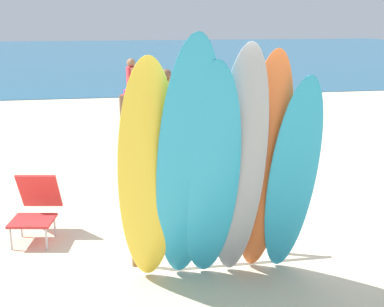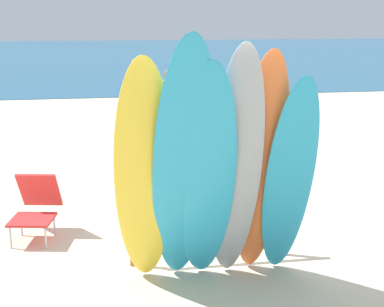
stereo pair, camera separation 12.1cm
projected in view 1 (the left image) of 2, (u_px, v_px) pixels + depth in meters
name	position (u px, v px, depth m)	size (l,w,h in m)	color
ground	(131.00, 90.00, 19.30)	(60.00, 60.00, 0.00)	beige
ocean_water	(114.00, 54.00, 36.70)	(60.00, 40.00, 0.02)	#235B7F
surfboard_rack	(212.00, 220.00, 5.85)	(1.85, 0.07, 0.66)	brown
surfboard_yellow_0	(148.00, 180.00, 4.92)	(0.57, 0.08, 2.53)	yellow
surfboard_teal_1	(187.00, 171.00, 4.86)	(0.58, 0.06, 2.79)	#289EC6
surfboard_teal_2	(209.00, 181.00, 4.95)	(0.57, 0.07, 2.54)	#289EC6
surfboard_grey_3	(239.00, 172.00, 4.99)	(0.51, 0.08, 2.64)	#999EA3
surfboard_orange_4	(263.00, 171.00, 5.13)	(0.49, 0.08, 2.56)	orange
surfboard_teal_5	(292.00, 182.00, 5.14)	(0.47, 0.06, 2.36)	#289EC6
beachgoer_photographing	(179.00, 114.00, 9.43)	(0.44, 0.55, 1.69)	#9E704C
beachgoer_midbeach	(132.00, 85.00, 13.52)	(0.42, 0.61, 1.62)	#9E704C
beachgoer_near_rack	(166.00, 103.00, 10.78)	(0.44, 0.50, 1.64)	brown
beachgoer_by_water	(134.00, 123.00, 8.68)	(0.48, 0.48, 1.68)	brown
beach_chair_red	(36.00, 205.00, 6.47)	(0.62, 0.80, 0.80)	#B7B7BC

